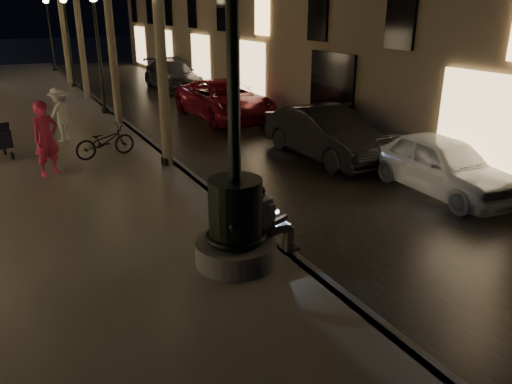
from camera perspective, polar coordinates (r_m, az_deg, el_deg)
ground at (r=20.82m, az=-15.40°, el=7.75°), size 120.00×120.00×0.00m
cobble_lane at (r=21.63m, az=-7.58°, el=8.79°), size 6.00×45.00×0.02m
promenade at (r=20.37m, az=-26.47°, el=6.35°), size 8.00×45.00×0.20m
curb_strip at (r=20.80m, az=-15.43°, el=8.02°), size 0.25×45.00×0.20m
fountain_lamppost at (r=8.25m, az=-2.36°, el=-1.78°), size 1.40×1.40×5.21m
seated_man_laptop at (r=8.63m, az=1.34°, el=-2.98°), size 0.95×0.32×1.32m
lamp_curb_a at (r=13.55m, az=-11.04°, el=15.48°), size 0.36×0.36×4.81m
lamp_curb_b at (r=21.31m, az=-17.70°, el=16.63°), size 0.36×0.36×4.81m
lamp_curb_c at (r=29.21m, az=-20.80°, el=17.09°), size 0.36×0.36×4.81m
lamp_curb_d at (r=37.15m, az=-22.59°, el=17.34°), size 0.36×0.36×4.81m
car_front at (r=13.03m, az=20.50°, el=2.97°), size 1.79×4.17×1.40m
car_second at (r=15.12m, az=8.00°, el=6.63°), size 1.74×4.66×1.52m
car_third at (r=20.58m, az=-3.64°, el=10.47°), size 2.59×5.53×1.53m
car_rear at (r=28.44m, az=-9.53°, el=13.03°), size 2.30×5.37×1.54m
car_fifth at (r=31.13m, az=-10.06°, el=13.55°), size 1.95×4.54×1.45m
pedestrian_red at (r=13.89m, az=-22.87°, el=5.68°), size 0.83×0.72×1.93m
pedestrian_white at (r=17.33m, az=-21.40°, el=8.24°), size 1.30×1.12×1.74m
bicycle at (r=15.14m, az=-16.89°, el=5.56°), size 1.83×0.91×0.92m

